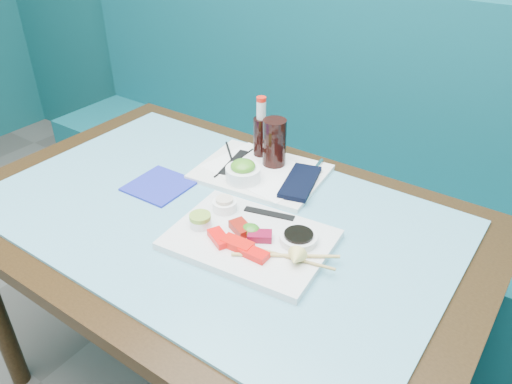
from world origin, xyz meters
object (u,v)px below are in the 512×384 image
Objects in this scene: seaweed_bowl at (243,174)px; blue_napkin at (160,185)px; cola_glass at (274,143)px; dining_table at (215,240)px; sashimi_plate at (250,240)px; booth_bench at (344,194)px; serving_tray at (261,172)px; cola_bottle_body at (261,139)px.

blue_napkin is (-0.19, -0.15, -0.03)m from seaweed_bowl.
dining_table is at bearing -89.82° from cola_glass.
booth_bench is at bearing 94.03° from sashimi_plate.
serving_tray is 0.30m from blue_napkin.
sashimi_plate is 3.77× the size of seaweed_bowl.
dining_table is at bearing -82.50° from seaweed_bowl.
blue_napkin is at bearing -115.05° from cola_bottle_body.
dining_table is at bearing -90.00° from booth_bench.
cola_bottle_body is at bearing 101.97° from dining_table.
booth_bench is at bearing 82.45° from serving_tray.
cola_glass is at bearing 108.72° from sashimi_plate.
dining_table is at bearing 155.77° from sashimi_plate.
sashimi_plate is at bearing -80.17° from booth_bench.
sashimi_plate is 2.31× the size of blue_napkin.
cola_glass is at bearing 53.11° from blue_napkin.
cola_bottle_body is at bearing 64.95° from blue_napkin.
seaweed_bowl is 0.17m from cola_bottle_body.
sashimi_plate is (0.15, -0.05, 0.10)m from dining_table.
seaweed_bowl reaches higher than serving_tray.
blue_napkin is (-0.20, -0.22, -0.00)m from serving_tray.
sashimi_plate reaches higher than serving_tray.
serving_tray is 0.10m from cola_glass.
serving_tray reaches higher than dining_table.
cola_glass is at bearing 73.18° from serving_tray.
booth_bench reaches higher than cola_bottle_body.
cola_bottle_body reaches higher than serving_tray.
cola_bottle_body is (-0.07, -0.52, 0.45)m from booth_bench.
cola_bottle_body is (-0.05, 0.16, 0.03)m from seaweed_bowl.
seaweed_bowl is at bearing -91.76° from booth_bench.
sashimi_plate is 2.78× the size of cola_bottle_body.
seaweed_bowl is at bearing -104.11° from serving_tray.
cola_glass reaches higher than blue_napkin.
cola_bottle_body is (-0.07, 0.03, -0.02)m from cola_glass.
cola_bottle_body is (-0.22, 0.37, 0.06)m from sashimi_plate.
sashimi_plate is at bearing -66.43° from serving_tray.
booth_bench is at bearing 88.24° from seaweed_bowl.
serving_tray is at bearing -91.03° from booth_bench.
serving_tray is 2.51× the size of cola_glass.
seaweed_bowl is at bearing 38.07° from blue_napkin.
cola_glass is at bearing -90.10° from booth_bench.
seaweed_bowl is (-0.02, -0.68, 0.42)m from booth_bench.
booth_bench is 2.14× the size of dining_table.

